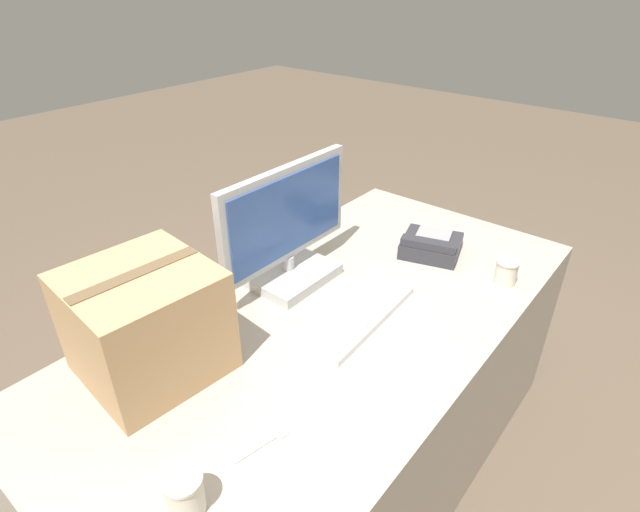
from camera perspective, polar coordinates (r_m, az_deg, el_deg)
The scene contains 9 objects.
ground_plane at distance 2.06m, azimuth 1.24°, elevation -22.67°, with size 12.00×12.00×0.00m, color brown.
office_desk at distance 1.78m, azimuth 1.38°, elevation -15.78°, with size 1.80×0.90×0.72m.
monitor at distance 1.63m, azimuth -3.79°, elevation 2.54°, with size 0.55×0.25×0.40m.
keyboard at distance 1.53m, azimuth 4.11°, elevation -6.53°, with size 0.44×0.19×0.03m.
desk_phone at distance 1.88m, azimuth 12.55°, elevation 1.21°, with size 0.25×0.25×0.08m.
paper_cup_left at distance 1.10m, azimuth -15.19°, elevation -24.75°, with size 0.08×0.08×0.09m.
paper_cup_right at distance 1.77m, azimuth 20.51°, elevation -1.70°, with size 0.08×0.08×0.09m.
spoon at distance 1.21m, azimuth -5.47°, elevation -20.09°, with size 0.15×0.05×0.00m.
cardboard_box at distance 1.34m, azimuth -19.25°, elevation -7.21°, with size 0.36×0.36×0.29m.
Camera 1 is at (-0.98, -0.75, 1.65)m, focal length 28.00 mm.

